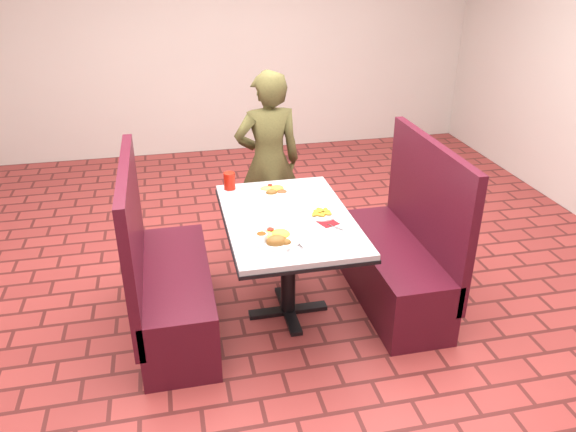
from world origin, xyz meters
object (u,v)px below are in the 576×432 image
Objects in this scene: near_dinner_plate at (276,236)px; plantain_plate at (321,214)px; red_tumbler at (229,181)px; diner_person at (268,163)px; far_dinner_plate at (274,189)px; booth_bench_left at (168,286)px; booth_bench_right at (399,259)px; dining_table at (288,229)px.

near_dinner_plate is 1.47× the size of plantain_plate.
near_dinner_plate is at bearing -78.54° from red_tumbler.
diner_person is at bearing 98.17° from plantain_plate.
diner_person reaches higher than plantain_plate.
red_tumbler reaches higher than near_dinner_plate.
near_dinner_plate is 2.37× the size of red_tumbler.
near_dinner_plate is 0.71m from far_dinner_plate.
diner_person is at bearing 49.43° from booth_bench_left.
booth_bench_right is 0.81× the size of diner_person.
booth_bench_right is 1.01m from far_dinner_plate.
booth_bench_right is (1.60, 0.00, 0.00)m from booth_bench_left.
far_dinner_plate is 0.32m from red_tumbler.
far_dinner_plate is 1.22× the size of plantain_plate.
diner_person is at bearing 86.48° from dining_table.
dining_table is 0.41m from far_dinner_plate.
red_tumbler reaches higher than dining_table.
diner_person is 0.61m from far_dinner_plate.
diner_person is (0.86, 1.00, 0.41)m from booth_bench_left.
booth_bench_right is at bearing 18.03° from near_dinner_plate.
near_dinner_plate is 0.84m from red_tumbler.
diner_person is (0.06, 1.00, 0.09)m from dining_table.
near_dinner_plate is (-0.20, -1.31, 0.04)m from diner_person.
plantain_plate is (-0.59, -0.04, 0.43)m from booth_bench_right.
far_dinner_plate is at bearing 79.53° from near_dinner_plate.
far_dinner_plate is (-0.81, 0.40, 0.44)m from booth_bench_right.
near_dinner_plate is at bearing -161.97° from booth_bench_right.
dining_table is 4.21× the size of near_dinner_plate.
dining_table is 0.86m from booth_bench_left.
red_tumbler is at bearing 46.68° from booth_bench_left.
plantain_plate is 0.76m from red_tumbler.
booth_bench_right is 1.09m from near_dinner_plate.
booth_bench_right is at bearing 0.00° from dining_table.
dining_table is 0.86m from booth_bench_right.
booth_bench_right is 9.88× the size of red_tumbler.
booth_bench_right is 1.31m from red_tumbler.
far_dinner_plate is at bearing -22.49° from red_tumbler.
booth_bench_left is at bearing 177.88° from plantain_plate.
plantain_plate is (0.22, -0.43, -0.01)m from far_dinner_plate.
diner_person is (-0.74, 1.00, 0.41)m from booth_bench_right.
booth_bench_right is 4.17× the size of near_dinner_plate.
booth_bench_left is 4.17× the size of near_dinner_plate.
far_dinner_plate is 0.49m from plantain_plate.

